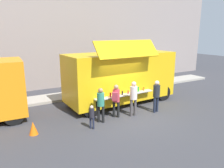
% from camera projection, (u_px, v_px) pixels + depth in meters
% --- Properties ---
extents(ground_plane, '(60.00, 60.00, 0.00)m').
position_uv_depth(ground_plane, '(132.00, 117.00, 10.40)').
color(ground_plane, '#38383D').
extents(curb_strip, '(28.00, 1.60, 0.15)m').
position_uv_depth(curb_strip, '(42.00, 100.00, 12.90)').
color(curb_strip, '#9E998E').
rests_on(curb_strip, ground).
extents(building_behind, '(32.00, 2.40, 8.41)m').
position_uv_depth(building_behind, '(40.00, 30.00, 15.70)').
color(building_behind, gray).
rests_on(building_behind, ground).
extents(food_truck_main, '(6.44, 3.31, 3.68)m').
position_uv_depth(food_truck_main, '(121.00, 76.00, 12.24)').
color(food_truck_main, gold).
rests_on(food_truck_main, ground).
extents(traffic_cone_orange, '(0.36, 0.36, 0.55)m').
position_uv_depth(traffic_cone_orange, '(33.00, 128.00, 8.58)').
color(traffic_cone_orange, orange).
rests_on(traffic_cone_orange, ground).
extents(trash_bin, '(0.60, 0.60, 0.99)m').
position_uv_depth(trash_bin, '(150.00, 80.00, 16.43)').
color(trash_bin, '#2D6237').
rests_on(trash_bin, ground).
extents(customer_front_ordering, '(0.37, 0.36, 1.75)m').
position_uv_depth(customer_front_ordering, '(134.00, 96.00, 10.36)').
color(customer_front_ordering, '#4A4444').
rests_on(customer_front_ordering, ground).
extents(customer_mid_with_backpack, '(0.50, 0.51, 1.63)m').
position_uv_depth(customer_mid_with_backpack, '(116.00, 98.00, 10.15)').
color(customer_mid_with_backpack, black).
rests_on(customer_mid_with_backpack, ground).
extents(customer_rear_waiting, '(0.33, 0.33, 1.63)m').
position_uv_depth(customer_rear_waiting, '(101.00, 102.00, 9.60)').
color(customer_rear_waiting, black).
rests_on(customer_rear_waiting, ground).
extents(customer_extra_browsing, '(0.35, 0.34, 1.68)m').
position_uv_depth(customer_extra_browsing, '(156.00, 93.00, 10.85)').
color(customer_extra_browsing, '#1C2336').
rests_on(customer_extra_browsing, ground).
extents(child_near_queue, '(0.22, 0.22, 1.06)m').
position_uv_depth(child_near_queue, '(92.00, 115.00, 9.01)').
color(child_near_queue, '#1E2338').
rests_on(child_near_queue, ground).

